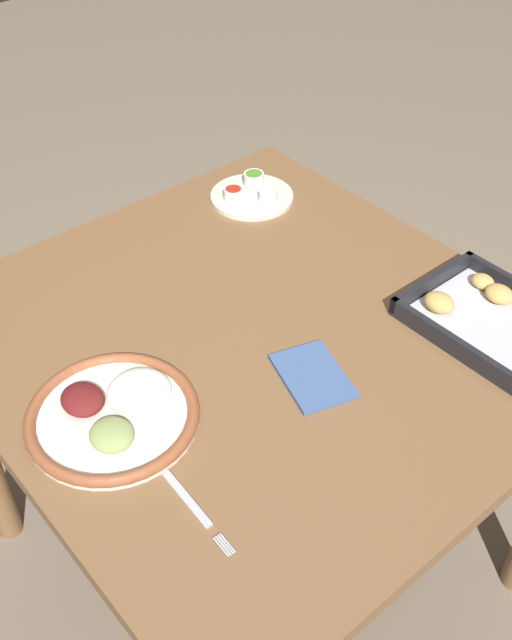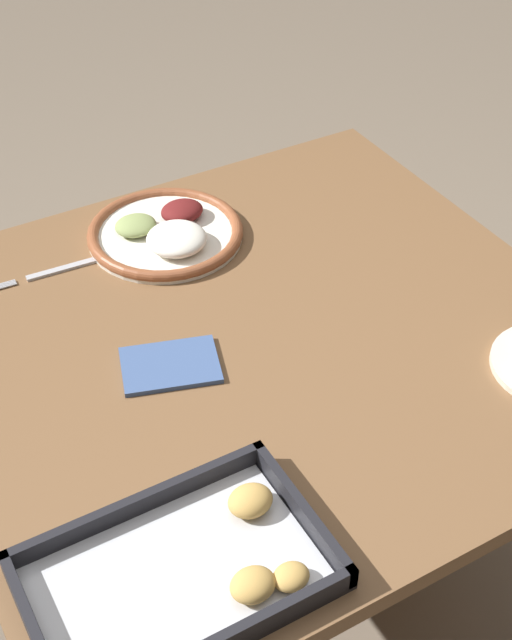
% 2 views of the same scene
% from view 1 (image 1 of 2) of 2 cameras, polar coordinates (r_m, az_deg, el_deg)
% --- Properties ---
extents(ground_plane, '(8.00, 8.00, 0.00)m').
position_cam_1_polar(ground_plane, '(1.87, -0.09, -17.35)').
color(ground_plane, '#7A6B59').
extents(dining_table, '(0.98, 0.93, 0.71)m').
position_cam_1_polar(dining_table, '(1.39, -0.12, -4.24)').
color(dining_table, brown).
rests_on(dining_table, ground_plane).
extents(dinner_plate, '(0.27, 0.27, 0.05)m').
position_cam_1_polar(dinner_plate, '(1.18, -10.73, -6.96)').
color(dinner_plate, white).
rests_on(dinner_plate, dining_table).
extents(fork, '(0.21, 0.02, 0.00)m').
position_cam_1_polar(fork, '(1.08, -5.48, -13.21)').
color(fork, '#B2B2B7').
rests_on(fork, dining_table).
extents(saucer_plate, '(0.18, 0.18, 0.04)m').
position_cam_1_polar(saucer_plate, '(1.66, -0.32, 9.60)').
color(saucer_plate, beige).
rests_on(saucer_plate, dining_table).
extents(baking_tray, '(0.35, 0.22, 0.04)m').
position_cam_1_polar(baking_tray, '(1.38, 18.35, -0.45)').
color(baking_tray, black).
rests_on(baking_tray, dining_table).
extents(napkin, '(0.16, 0.14, 0.01)m').
position_cam_1_polar(napkin, '(1.24, 4.51, -4.17)').
color(napkin, '#3F598C').
rests_on(napkin, dining_table).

